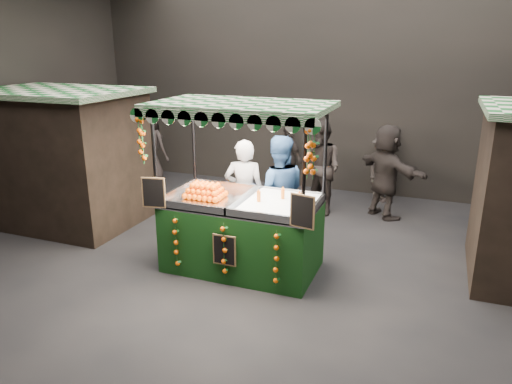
% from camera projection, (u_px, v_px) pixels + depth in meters
% --- Properties ---
extents(ground, '(12.00, 12.00, 0.00)m').
position_uv_depth(ground, '(256.00, 279.00, 7.25)').
color(ground, black).
rests_on(ground, ground).
extents(market_hall, '(12.10, 10.10, 5.05)m').
position_uv_depth(market_hall, '(256.00, 46.00, 6.23)').
color(market_hall, black).
rests_on(market_hall, ground).
extents(neighbour_stall_left, '(3.00, 2.20, 2.60)m').
position_uv_depth(neighbour_stall_left, '(63.00, 157.00, 9.25)').
color(neighbour_stall_left, black).
rests_on(neighbour_stall_left, ground).
extents(juice_stall, '(2.69, 1.58, 2.61)m').
position_uv_depth(juice_stall, '(242.00, 221.00, 7.34)').
color(juice_stall, black).
rests_on(juice_stall, ground).
extents(vendor_grey, '(0.78, 0.60, 1.89)m').
position_uv_depth(vendor_grey, '(244.00, 194.00, 8.19)').
color(vendor_grey, gray).
rests_on(vendor_grey, ground).
extents(vendor_blue, '(1.16, 1.03, 1.97)m').
position_uv_depth(vendor_blue, '(278.00, 193.00, 8.10)').
color(vendor_blue, navy).
rests_on(vendor_blue, ground).
extents(shopper_0, '(0.68, 0.54, 1.62)m').
position_uv_depth(shopper_0, '(129.00, 157.00, 11.42)').
color(shopper_0, '#2C2623').
rests_on(shopper_0, ground).
extents(shopper_1, '(1.19, 1.12, 1.94)m').
position_uv_depth(shopper_1, '(320.00, 168.00, 9.76)').
color(shopper_1, black).
rests_on(shopper_1, ground).
extents(shopper_2, '(1.02, 0.93, 1.67)m').
position_uv_depth(shopper_2, '(289.00, 158.00, 11.21)').
color(shopper_2, '#292422').
rests_on(shopper_2, ground).
extents(shopper_3, '(0.90, 1.13, 1.53)m').
position_uv_depth(shopper_3, '(382.00, 167.00, 10.68)').
color(shopper_3, '#2B2523').
rests_on(shopper_3, ground).
extents(shopper_4, '(0.96, 0.66, 1.89)m').
position_uv_depth(shopper_4, '(150.00, 147.00, 11.86)').
color(shopper_4, '#2E2725').
rests_on(shopper_4, ground).
extents(shopper_5, '(1.69, 1.60, 1.91)m').
position_uv_depth(shopper_5, '(386.00, 172.00, 9.58)').
color(shopper_5, '#2B2523').
rests_on(shopper_5, ground).
extents(shopper_6, '(0.65, 0.73, 1.68)m').
position_uv_depth(shopper_6, '(386.00, 164.00, 10.63)').
color(shopper_6, black).
rests_on(shopper_6, ground).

